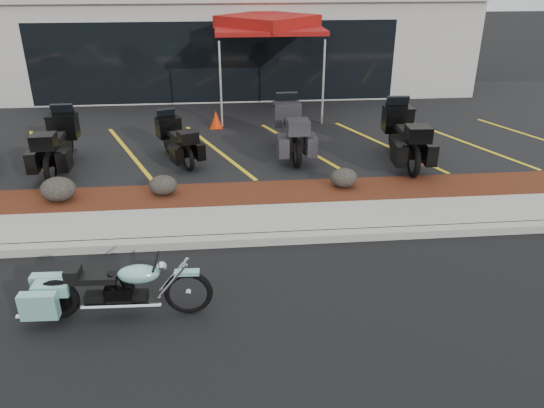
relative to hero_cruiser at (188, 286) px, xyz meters
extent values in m
plane|color=black|center=(0.39, 1.06, -0.45)|extent=(90.00, 90.00, 0.00)
cube|color=gray|center=(0.39, 1.96, -0.38)|extent=(24.00, 0.25, 0.15)
cube|color=gray|center=(0.39, 2.66, -0.38)|extent=(24.00, 1.20, 0.15)
cube|color=#3B160D|center=(0.39, 3.86, -0.37)|extent=(24.00, 1.20, 0.16)
cube|color=black|center=(0.39, 9.26, -0.38)|extent=(26.00, 9.60, 0.15)
cube|color=#ADA79C|center=(0.39, 15.56, 1.55)|extent=(18.00, 8.00, 4.00)
cube|color=black|center=(0.39, 11.58, 1.05)|extent=(12.00, 0.06, 2.60)
ellipsoid|color=black|center=(-2.77, 3.82, -0.05)|extent=(0.70, 0.58, 0.49)
ellipsoid|color=black|center=(-0.71, 3.93, -0.09)|extent=(0.58, 0.48, 0.41)
ellipsoid|color=black|center=(3.09, 3.98, -0.09)|extent=(0.58, 0.49, 0.41)
cone|color=red|center=(0.37, 8.68, -0.06)|extent=(0.36, 0.36, 0.49)
cylinder|color=silver|center=(0.27, 9.13, 0.91)|extent=(0.06, 0.06, 2.42)
cylinder|color=silver|center=(3.15, 8.51, 0.91)|extent=(0.06, 0.06, 2.42)
cylinder|color=silver|center=(0.89, 12.01, 0.91)|extent=(0.06, 0.06, 2.42)
cylinder|color=silver|center=(3.76, 11.39, 0.91)|extent=(0.06, 0.06, 2.42)
cube|color=maroon|center=(2.02, 10.26, 2.27)|extent=(3.74, 3.74, 0.13)
cube|color=maroon|center=(2.02, 10.26, 2.45)|extent=(3.20, 3.20, 0.37)
camera|label=1|loc=(0.58, -6.29, 4.13)|focal=35.00mm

